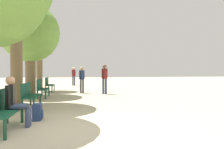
# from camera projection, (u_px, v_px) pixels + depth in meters

# --- Properties ---
(ground_plane) EXTENTS (80.00, 80.00, 0.00)m
(ground_plane) POSITION_uv_depth(u_px,v_px,m) (71.00, 130.00, 5.11)
(ground_plane) COLOR #B7A88E
(bench_row_0) EXTENTS (0.46, 1.55, 0.93)m
(bench_row_0) POSITION_uv_depth(u_px,v_px,m) (1.00, 108.00, 4.99)
(bench_row_0) COLOR #144733
(bench_row_0) RESTS_ON ground_plane
(bench_row_1) EXTENTS (0.46, 1.55, 0.93)m
(bench_row_1) POSITION_uv_depth(u_px,v_px,m) (29.00, 94.00, 8.09)
(bench_row_1) COLOR #144733
(bench_row_1) RESTS_ON ground_plane
(bench_row_2) EXTENTS (0.46, 1.55, 0.93)m
(bench_row_2) POSITION_uv_depth(u_px,v_px,m) (42.00, 87.00, 11.19)
(bench_row_2) COLOR #144733
(bench_row_2) RESTS_ON ground_plane
(bench_row_3) EXTENTS (0.46, 1.55, 0.93)m
(bench_row_3) POSITION_uv_depth(u_px,v_px,m) (49.00, 84.00, 14.29)
(bench_row_3) COLOR #144733
(bench_row_3) RESTS_ON ground_plane
(tree_row_2) EXTENTS (3.25, 3.25, 5.13)m
(tree_row_2) POSITION_uv_depth(u_px,v_px,m) (30.00, 34.00, 12.17)
(tree_row_2) COLOR brown
(tree_row_2) RESTS_ON ground_plane
(tree_row_3) EXTENTS (2.23, 2.23, 5.71)m
(tree_row_3) POSITION_uv_depth(u_px,v_px,m) (39.00, 27.00, 15.33)
(tree_row_3) COLOR brown
(tree_row_3) RESTS_ON ground_plane
(person_seated) EXTENTS (0.57, 0.33, 1.25)m
(person_seated) POSITION_uv_depth(u_px,v_px,m) (15.00, 100.00, 5.30)
(person_seated) COLOR #384260
(person_seated) RESTS_ON ground_plane
(backpack) EXTENTS (0.26, 0.35, 0.46)m
(backpack) POSITION_uv_depth(u_px,v_px,m) (38.00, 112.00, 6.07)
(backpack) COLOR navy
(backpack) RESTS_ON ground_plane
(pedestrian_near) EXTENTS (0.33, 0.27, 1.63)m
(pedestrian_near) POSITION_uv_depth(u_px,v_px,m) (82.00, 78.00, 13.36)
(pedestrian_near) COLOR #4C4C4C
(pedestrian_near) RESTS_ON ground_plane
(pedestrian_mid) EXTENTS (0.35, 0.30, 1.71)m
(pedestrian_mid) POSITION_uv_depth(u_px,v_px,m) (74.00, 75.00, 20.31)
(pedestrian_mid) COLOR #384260
(pedestrian_mid) RESTS_ON ground_plane
(pedestrian_far) EXTENTS (0.36, 0.27, 1.76)m
(pedestrian_far) POSITION_uv_depth(u_px,v_px,m) (105.00, 77.00, 12.91)
(pedestrian_far) COLOR #384260
(pedestrian_far) RESTS_ON ground_plane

